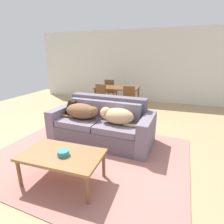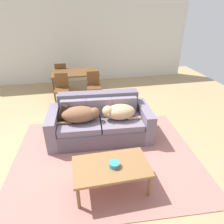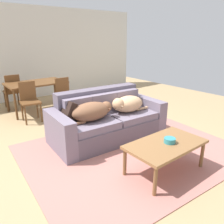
{
  "view_description": "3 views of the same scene",
  "coord_description": "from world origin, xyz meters",
  "px_view_note": "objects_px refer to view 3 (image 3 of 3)",
  "views": [
    {
      "loc": [
        1.43,
        -3.06,
        1.72
      ],
      "look_at": [
        0.36,
        0.19,
        0.64
      ],
      "focal_mm": 28.34,
      "sensor_mm": 36.0,
      "label": 1
    },
    {
      "loc": [
        -0.33,
        -3.38,
        2.51
      ],
      "look_at": [
        0.38,
        0.02,
        0.65
      ],
      "focal_mm": 31.58,
      "sensor_mm": 36.0,
      "label": 2
    },
    {
      "loc": [
        -2.23,
        -2.98,
        1.85
      ],
      "look_at": [
        0.17,
        0.04,
        0.54
      ],
      "focal_mm": 36.08,
      "sensor_mm": 36.0,
      "label": 3
    }
  ],
  "objects_px": {
    "throw_pillow_by_left_arm": "(67,111)",
    "coffee_table": "(166,146)",
    "dining_chair_far_left": "(13,90)",
    "dining_chair_near_right": "(65,93)",
    "dog_on_right_cushion": "(127,104)",
    "dining_table": "(36,85)",
    "bowl_on_coffee_table": "(170,140)",
    "dining_chair_near_left": "(29,99)",
    "dog_on_left_cushion": "(92,111)",
    "couch": "(106,120)"
  },
  "relations": [
    {
      "from": "throw_pillow_by_left_arm",
      "to": "coffee_table",
      "type": "xyz_separation_m",
      "value": [
        0.7,
        -1.54,
        -0.25
      ]
    },
    {
      "from": "dining_chair_far_left",
      "to": "dining_chair_near_right",
      "type": "bearing_deg",
      "value": 131.5
    },
    {
      "from": "coffee_table",
      "to": "dining_chair_near_right",
      "type": "height_order",
      "value": "dining_chair_near_right"
    },
    {
      "from": "dog_on_right_cushion",
      "to": "dining_table",
      "type": "distance_m",
      "value": 2.71
    },
    {
      "from": "bowl_on_coffee_table",
      "to": "dining_chair_near_left",
      "type": "distance_m",
      "value": 3.36
    },
    {
      "from": "coffee_table",
      "to": "dining_chair_far_left",
      "type": "height_order",
      "value": "dining_chair_far_left"
    },
    {
      "from": "dining_table",
      "to": "dining_chair_near_left",
      "type": "bearing_deg",
      "value": -123.21
    },
    {
      "from": "dog_on_left_cushion",
      "to": "throw_pillow_by_left_arm",
      "type": "height_order",
      "value": "throw_pillow_by_left_arm"
    },
    {
      "from": "couch",
      "to": "throw_pillow_by_left_arm",
      "type": "relative_size",
      "value": 5.89
    },
    {
      "from": "dog_on_left_cushion",
      "to": "dining_chair_far_left",
      "type": "distance_m",
      "value": 3.14
    },
    {
      "from": "couch",
      "to": "coffee_table",
      "type": "distance_m",
      "value": 1.43
    },
    {
      "from": "coffee_table",
      "to": "bowl_on_coffee_table",
      "type": "bearing_deg",
      "value": -28.47
    },
    {
      "from": "throw_pillow_by_left_arm",
      "to": "bowl_on_coffee_table",
      "type": "xyz_separation_m",
      "value": [
        0.74,
        -1.57,
        -0.17
      ]
    },
    {
      "from": "couch",
      "to": "throw_pillow_by_left_arm",
      "type": "distance_m",
      "value": 0.81
    },
    {
      "from": "dog_on_left_cushion",
      "to": "dining_table",
      "type": "height_order",
      "value": "dog_on_left_cushion"
    },
    {
      "from": "coffee_table",
      "to": "bowl_on_coffee_table",
      "type": "relative_size",
      "value": 7.05
    },
    {
      "from": "dining_table",
      "to": "dog_on_left_cushion",
      "type": "bearing_deg",
      "value": -90.0
    },
    {
      "from": "throw_pillow_by_left_arm",
      "to": "dining_table",
      "type": "relative_size",
      "value": 0.26
    },
    {
      "from": "couch",
      "to": "coffee_table",
      "type": "height_order",
      "value": "couch"
    },
    {
      "from": "dining_chair_near_right",
      "to": "dining_table",
      "type": "bearing_deg",
      "value": 133.28
    },
    {
      "from": "couch",
      "to": "dining_table",
      "type": "xyz_separation_m",
      "value": [
        -0.4,
        2.43,
        0.33
      ]
    },
    {
      "from": "dining_table",
      "to": "dining_chair_near_right",
      "type": "height_order",
      "value": "dining_chair_near_right"
    },
    {
      "from": "dining_table",
      "to": "dining_chair_far_left",
      "type": "xyz_separation_m",
      "value": [
        -0.44,
        0.55,
        -0.17
      ]
    },
    {
      "from": "dining_chair_near_right",
      "to": "throw_pillow_by_left_arm",
      "type": "bearing_deg",
      "value": -114.38
    },
    {
      "from": "throw_pillow_by_left_arm",
      "to": "dining_chair_far_left",
      "type": "xyz_separation_m",
      "value": [
        -0.09,
        2.87,
        -0.14
      ]
    },
    {
      "from": "coffee_table",
      "to": "dog_on_left_cushion",
      "type": "bearing_deg",
      "value": 104.85
    },
    {
      "from": "dog_on_left_cushion",
      "to": "dining_chair_near_left",
      "type": "distance_m",
      "value": 1.98
    },
    {
      "from": "bowl_on_coffee_table",
      "to": "dining_chair_far_left",
      "type": "bearing_deg",
      "value": 100.63
    },
    {
      "from": "coffee_table",
      "to": "dining_table",
      "type": "bearing_deg",
      "value": 95.12
    },
    {
      "from": "dog_on_left_cushion",
      "to": "dining_chair_near_right",
      "type": "relative_size",
      "value": 1.0
    },
    {
      "from": "dog_on_left_cushion",
      "to": "throw_pillow_by_left_arm",
      "type": "distance_m",
      "value": 0.42
    },
    {
      "from": "dog_on_right_cushion",
      "to": "throw_pillow_by_left_arm",
      "type": "distance_m",
      "value": 1.14
    },
    {
      "from": "couch",
      "to": "dining_chair_far_left",
      "type": "height_order",
      "value": "dining_chair_far_left"
    },
    {
      "from": "bowl_on_coffee_table",
      "to": "dining_table",
      "type": "height_order",
      "value": "dining_table"
    },
    {
      "from": "coffee_table",
      "to": "dog_on_right_cushion",
      "type": "bearing_deg",
      "value": 71.97
    },
    {
      "from": "dining_table",
      "to": "dog_on_right_cushion",
      "type": "bearing_deg",
      "value": -73.8
    },
    {
      "from": "throw_pillow_by_left_arm",
      "to": "dining_chair_near_left",
      "type": "distance_m",
      "value": 1.7
    },
    {
      "from": "throw_pillow_by_left_arm",
      "to": "dining_chair_near_left",
      "type": "xyz_separation_m",
      "value": [
        -0.06,
        1.69,
        -0.15
      ]
    },
    {
      "from": "dining_chair_near_left",
      "to": "couch",
      "type": "bearing_deg",
      "value": -59.52
    },
    {
      "from": "dog_on_left_cushion",
      "to": "dining_table",
      "type": "distance_m",
      "value": 2.55
    },
    {
      "from": "throw_pillow_by_left_arm",
      "to": "dining_chair_near_right",
      "type": "bearing_deg",
      "value": 64.31
    },
    {
      "from": "dog_on_right_cushion",
      "to": "dining_chair_far_left",
      "type": "relative_size",
      "value": 0.84
    },
    {
      "from": "dog_on_right_cushion",
      "to": "dining_chair_far_left",
      "type": "xyz_separation_m",
      "value": [
        -1.2,
        3.15,
        -0.13
      ]
    },
    {
      "from": "dog_on_left_cushion",
      "to": "coffee_table",
      "type": "bearing_deg",
      "value": -71.07
    },
    {
      "from": "dining_chair_near_left",
      "to": "dining_chair_near_right",
      "type": "bearing_deg",
      "value": 11.02
    },
    {
      "from": "coffee_table",
      "to": "dining_chair_near_left",
      "type": "distance_m",
      "value": 3.32
    },
    {
      "from": "dining_chair_near_right",
      "to": "dining_chair_far_left",
      "type": "height_order",
      "value": "dining_chair_far_left"
    },
    {
      "from": "dining_table",
      "to": "dining_chair_near_left",
      "type": "relative_size",
      "value": 1.59
    },
    {
      "from": "dog_on_left_cushion",
      "to": "bowl_on_coffee_table",
      "type": "xyz_separation_m",
      "value": [
        0.39,
        -1.33,
        -0.16
      ]
    },
    {
      "from": "dog_on_right_cushion",
      "to": "dining_chair_near_left",
      "type": "xyz_separation_m",
      "value": [
        -1.16,
        1.98,
        -0.14
      ]
    }
  ]
}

